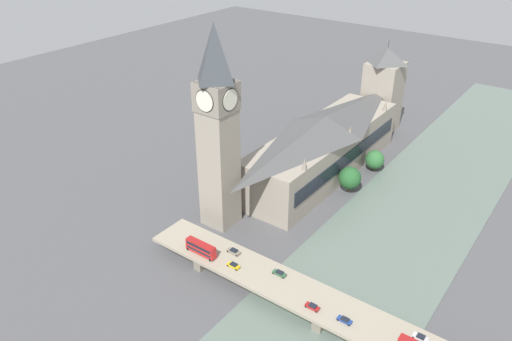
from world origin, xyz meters
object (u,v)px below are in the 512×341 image
at_px(double_decker_bus_lead, 201,248).
at_px(car_southbound_mid, 420,337).
at_px(clock_tower, 218,126).
at_px(car_northbound_lead, 234,251).
at_px(car_southbound_tail, 233,265).
at_px(car_southbound_lead, 279,273).
at_px(victoria_tower, 383,90).
at_px(road_bridge, 327,308).
at_px(car_northbound_mid, 345,320).
at_px(parliament_hall, 324,145).
at_px(car_northbound_tail, 312,307).

bearing_deg(double_decker_bus_lead, car_southbound_mid, -174.09).
height_order(clock_tower, car_southbound_mid, clock_tower).
bearing_deg(car_northbound_lead, car_southbound_mid, -179.37).
bearing_deg(car_southbound_tail, car_southbound_lead, -157.90).
bearing_deg(car_southbound_tail, victoria_tower, -84.54).
relative_size(road_bridge, car_southbound_tail, 29.83).
xyz_separation_m(clock_tower, road_bridge, (-59.02, 21.36, -36.20)).
bearing_deg(clock_tower, road_bridge, 160.11).
relative_size(car_northbound_lead, car_southbound_mid, 1.14).
bearing_deg(double_decker_bus_lead, car_southbound_tail, -175.58).
distance_m(car_northbound_lead, car_northbound_mid, 45.31).
bearing_deg(car_northbound_lead, car_southbound_lead, 179.75).
height_order(double_decker_bus_lead, car_southbound_mid, double_decker_bus_lead).
height_order(parliament_hall, car_southbound_mid, parliament_hall).
height_order(victoria_tower, car_southbound_mid, victoria_tower).
distance_m(victoria_tower, car_northbound_lead, 140.26).
xyz_separation_m(parliament_hall, clock_tower, (11.86, 58.82, 26.98)).
bearing_deg(car_southbound_mid, car_northbound_mid, 18.11).
distance_m(car_northbound_tail, car_southbound_tail, 30.32).
bearing_deg(car_southbound_tail, car_northbound_lead, -52.05).
bearing_deg(road_bridge, car_southbound_lead, -8.47).
xyz_separation_m(parliament_hall, double_decker_bus_lead, (-0.61, 84.12, -5.58)).
xyz_separation_m(victoria_tower, car_northbound_lead, (-9.28, 139.04, -15.93)).
relative_size(road_bridge, car_northbound_tail, 30.64).
relative_size(clock_tower, car_southbound_mid, 18.39).
bearing_deg(car_northbound_tail, road_bridge, -129.51).
distance_m(car_northbound_lead, car_southbound_lead, 18.78).
relative_size(car_northbound_mid, car_southbound_tail, 0.98).
bearing_deg(victoria_tower, car_southbound_lead, 101.40).
distance_m(car_southbound_lead, car_southbound_mid, 45.86).
bearing_deg(car_northbound_tail, parliament_hall, -62.27).
bearing_deg(car_southbound_tail, road_bridge, -175.00).
height_order(road_bridge, double_decker_bus_lead, double_decker_bus_lead).
bearing_deg(victoria_tower, clock_tower, 84.41).
relative_size(car_northbound_lead, car_southbound_lead, 1.06).
height_order(clock_tower, victoria_tower, clock_tower).
height_order(car_northbound_mid, car_southbound_mid, car_southbound_mid).
xyz_separation_m(road_bridge, car_northbound_lead, (37.93, -2.93, 1.85)).
relative_size(clock_tower, car_northbound_mid, 17.69).
distance_m(road_bridge, double_decker_bus_lead, 46.86).
height_order(car_southbound_mid, car_southbound_tail, car_southbound_tail).
bearing_deg(car_northbound_tail, car_southbound_lead, -22.18).
height_order(car_southbound_lead, car_southbound_tail, car_southbound_tail).
bearing_deg(parliament_hall, victoria_tower, -89.95).
relative_size(car_southbound_mid, car_southbound_tail, 0.94).
bearing_deg(victoria_tower, parliament_hall, 90.05).
bearing_deg(car_southbound_lead, parliament_hall, -70.09).
xyz_separation_m(clock_tower, car_southbound_lead, (-39.87, 18.51, -34.40)).
xyz_separation_m(double_decker_bus_lead, car_southbound_tail, (-13.18, -1.02, -1.78)).
bearing_deg(car_northbound_mid, victoria_tower, -69.46).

